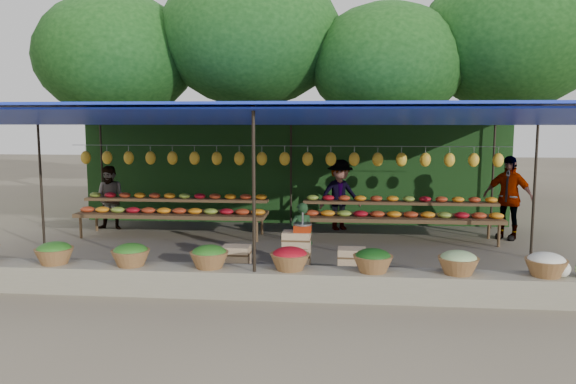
# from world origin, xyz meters

# --- Properties ---
(ground) EXTENTS (60.00, 60.00, 0.00)m
(ground) POSITION_xyz_m (0.00, 0.00, 0.00)
(ground) COLOR brown
(ground) RESTS_ON ground
(stone_curb) EXTENTS (10.60, 0.55, 0.40)m
(stone_curb) POSITION_xyz_m (0.00, -2.75, 0.20)
(stone_curb) COLOR gray
(stone_curb) RESTS_ON ground
(stall_canopy) EXTENTS (10.80, 6.60, 2.82)m
(stall_canopy) POSITION_xyz_m (0.00, 0.07, 2.67)
(stall_canopy) COLOR black
(stall_canopy) RESTS_ON ground
(produce_baskets) EXTENTS (8.98, 0.58, 0.34)m
(produce_baskets) POSITION_xyz_m (-0.10, -2.75, 0.56)
(produce_baskets) COLOR brown
(produce_baskets) RESTS_ON stone_curb
(netting_backdrop) EXTENTS (10.60, 0.06, 2.50)m
(netting_backdrop) POSITION_xyz_m (0.00, 3.15, 1.25)
(netting_backdrop) COLOR #1C4016
(netting_backdrop) RESTS_ON ground
(tree_row) EXTENTS (16.51, 5.50, 7.12)m
(tree_row) POSITION_xyz_m (0.50, 6.09, 4.70)
(tree_row) COLOR #322312
(tree_row) RESTS_ON ground
(fruit_table_left) EXTENTS (4.21, 0.95, 0.93)m
(fruit_table_left) POSITION_xyz_m (-2.49, 1.35, 0.61)
(fruit_table_left) COLOR #48371D
(fruit_table_left) RESTS_ON ground
(fruit_table_right) EXTENTS (4.21, 0.95, 0.93)m
(fruit_table_right) POSITION_xyz_m (2.51, 1.35, 0.61)
(fruit_table_right) COLOR #48371D
(fruit_table_right) RESTS_ON ground
(crate_counter) EXTENTS (2.35, 0.35, 0.77)m
(crate_counter) POSITION_xyz_m (0.49, -1.76, 0.31)
(crate_counter) COLOR #A4835E
(crate_counter) RESTS_ON ground
(weighing_scale) EXTENTS (0.30, 0.30, 0.32)m
(weighing_scale) POSITION_xyz_m (0.62, -1.76, 0.85)
(weighing_scale) COLOR #A92C0D
(weighing_scale) RESTS_ON crate_counter
(vendor_seated) EXTENTS (0.46, 0.37, 1.12)m
(vendor_seated) POSITION_xyz_m (0.54, -0.86, 0.56)
(vendor_seated) COLOR #19371C
(vendor_seated) RESTS_ON ground
(customer_left) EXTENTS (0.76, 0.60, 1.51)m
(customer_left) POSITION_xyz_m (-4.16, 1.91, 0.76)
(customer_left) COLOR slate
(customer_left) RESTS_ON ground
(customer_mid) EXTENTS (1.23, 1.03, 1.66)m
(customer_mid) POSITION_xyz_m (1.20, 2.43, 0.83)
(customer_mid) COLOR slate
(customer_mid) RESTS_ON ground
(customer_right) EXTENTS (1.13, 0.97, 1.82)m
(customer_right) POSITION_xyz_m (4.83, 1.73, 0.91)
(customer_right) COLOR slate
(customer_right) RESTS_ON ground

